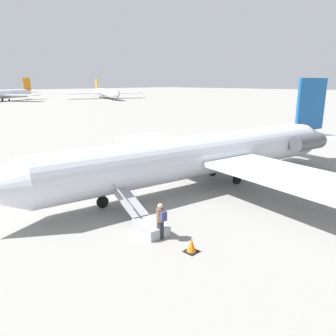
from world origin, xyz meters
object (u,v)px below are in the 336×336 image
at_px(airplane_main, 212,153).
at_px(boarding_stairs, 146,222).
at_px(airplane_far_center, 1,94).
at_px(airplane_taxiing_distant, 105,93).
at_px(passenger, 161,219).

xyz_separation_m(airplane_main, boarding_stairs, (8.46, 2.46, -1.84)).
distance_m(airplane_main, airplane_far_center, 121.06).
relative_size(airplane_taxiing_distant, boarding_stairs, 10.07).
relative_size(boarding_stairs, passenger, 2.38).
xyz_separation_m(airplane_far_center, passenger, (35.09, 121.81, -1.58)).
bearing_deg(passenger, boarding_stairs, 2.20).
bearing_deg(passenger, airplane_main, -56.53).
height_order(airplane_main, boarding_stairs, airplane_main).
height_order(airplane_taxiing_distant, boarding_stairs, airplane_taxiing_distant).
height_order(airplane_taxiing_distant, airplane_far_center, airplane_far_center).
bearing_deg(boarding_stairs, airplane_far_center, -5.72).
distance_m(boarding_stairs, passenger, 1.38).
bearing_deg(airplane_taxiing_distant, boarding_stairs, -11.29).
relative_size(airplane_taxiing_distant, airplane_far_center, 1.20).
relative_size(airplane_main, airplane_far_center, 0.86).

